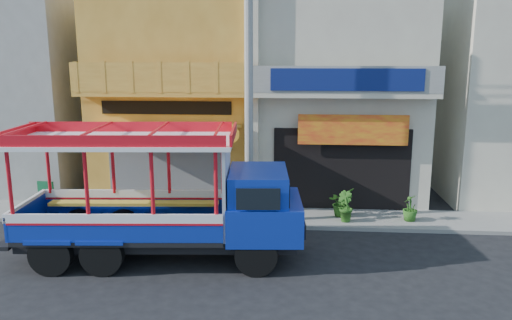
{
  "coord_description": "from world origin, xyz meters",
  "views": [
    {
      "loc": [
        0.43,
        -11.74,
        5.27
      ],
      "look_at": [
        -0.72,
        2.5,
        2.29
      ],
      "focal_mm": 35.0,
      "sensor_mm": 36.0,
      "label": 1
    }
  ],
  "objects": [
    {
      "name": "shophouse_right",
      "position": [
        2.0,
        7.96,
        4.11
      ],
      "size": [
        6.0,
        6.75,
        8.24
      ],
      "color": "#BDB19B",
      "rests_on": "ground"
    },
    {
      "name": "green_sign",
      "position": [
        -8.2,
        4.36,
        0.5
      ],
      "size": [
        0.59,
        0.33,
        0.91
      ],
      "color": "black",
      "rests_on": "sidewalk"
    },
    {
      "name": "shophouse_left",
      "position": [
        -4.0,
        7.96,
        4.11
      ],
      "size": [
        6.0,
        7.5,
        8.24
      ],
      "color": "#BA7D29",
      "rests_on": "ground"
    },
    {
      "name": "potted_plant_c",
      "position": [
        4.1,
        3.83,
        0.55
      ],
      "size": [
        0.66,
        0.66,
        0.86
      ],
      "primitive_type": "imported",
      "rotation": [
        0.0,
        0.0,
        4.2
      ],
      "color": "#275919",
      "rests_on": "sidewalk"
    },
    {
      "name": "potted_plant_a",
      "position": [
        1.94,
        4.17,
        0.57
      ],
      "size": [
        1.0,
        1.04,
        0.9
      ],
      "primitive_type": "imported",
      "rotation": [
        0.0,
        0.0,
        1.09
      ],
      "color": "#275919",
      "rests_on": "sidewalk"
    },
    {
      "name": "utility_pole",
      "position": [
        -0.85,
        3.3,
        5.03
      ],
      "size": [
        28.0,
        0.26,
        9.0
      ],
      "color": "gray",
      "rests_on": "ground"
    },
    {
      "name": "party_pilaster",
      "position": [
        -1.0,
        4.85,
        4.0
      ],
      "size": [
        0.35,
        0.3,
        8.0
      ],
      "primitive_type": "cube",
      "color": "#BDB19B",
      "rests_on": "ground"
    },
    {
      "name": "songthaew_truck",
      "position": [
        -2.55,
        0.47,
        1.69
      ],
      "size": [
        7.67,
        2.98,
        3.51
      ],
      "color": "black",
      "rests_on": "ground"
    },
    {
      "name": "sidewalk",
      "position": [
        0.0,
        4.0,
        0.06
      ],
      "size": [
        30.0,
        2.0,
        0.12
      ],
      "primitive_type": "cube",
      "color": "slate",
      "rests_on": "ground"
    },
    {
      "name": "filler_building_left",
      "position": [
        -11.0,
        8.0,
        3.8
      ],
      "size": [
        6.0,
        6.0,
        7.6
      ],
      "primitive_type": "cube",
      "color": "gray",
      "rests_on": "ground"
    },
    {
      "name": "ground",
      "position": [
        0.0,
        0.0,
        0.0
      ],
      "size": [
        90.0,
        90.0,
        0.0
      ],
      "primitive_type": "plane",
      "color": "black",
      "rests_on": "ground"
    },
    {
      "name": "potted_plant_b",
      "position": [
        2.03,
        3.62,
        0.6
      ],
      "size": [
        0.65,
        0.68,
        0.96
      ],
      "primitive_type": "imported",
      "rotation": [
        0.0,
        0.0,
        2.18
      ],
      "color": "#275919",
      "rests_on": "sidewalk"
    }
  ]
}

